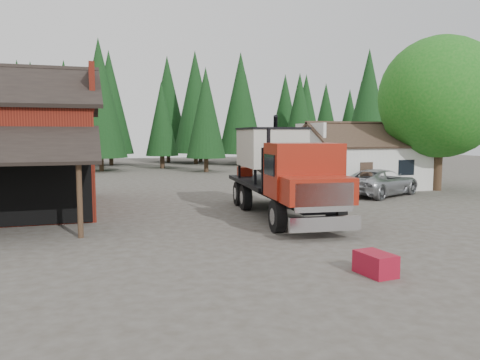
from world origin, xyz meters
name	(u,v)px	position (x,y,z in m)	size (l,w,h in m)	color
ground	(245,239)	(0.00, 0.00, 0.00)	(120.00, 120.00, 0.00)	#423C34
farmhouse	(361,164)	(13.00, 13.00, 1.67)	(8.60, 6.42, 4.65)	silver
deciduous_tree	(441,102)	(17.01, 9.97, 5.91)	(8.00, 8.00, 10.20)	#382619
conifer_backdrop	(134,165)	(0.00, 42.00, 0.00)	(76.00, 16.00, 16.00)	black
near_pine_b	(206,113)	(6.00, 30.00, 5.89)	(3.96, 3.96, 10.40)	#382619
near_pine_c	(368,103)	(22.00, 26.00, 6.89)	(4.84, 4.84, 12.40)	#382619
near_pine_d	(100,98)	(-4.00, 34.00, 7.39)	(5.28, 5.28, 13.40)	#382619
feed_truck	(281,168)	(3.12, 4.03, 2.21)	(3.84, 10.71, 4.73)	black
silver_car	(380,182)	(11.81, 8.92, 0.81)	(2.70, 5.86, 1.63)	#B1B5BA
equip_box	(375,264)	(1.98, -5.11, 0.30)	(0.70, 1.10, 0.60)	maroon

